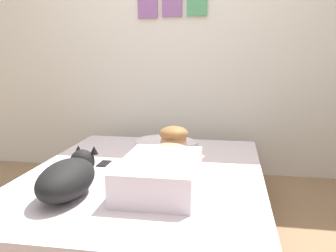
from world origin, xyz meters
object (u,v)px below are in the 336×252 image
object	(u,v)px
dog	(69,177)
pillow	(166,142)
cell_phone	(104,163)
bed	(145,199)
coffee_cup	(170,151)
person_lying	(164,165)

from	to	relation	value
dog	pillow	bearing A→B (deg)	72.20
cell_phone	bed	bearing A→B (deg)	-21.15
dog	coffee_cup	world-z (taller)	dog
bed	dog	world-z (taller)	dog
coffee_cup	cell_phone	distance (m)	0.51
bed	person_lying	bearing A→B (deg)	-45.12
dog	cell_phone	size ratio (longest dim) A/B	4.11
bed	person_lying	xyz separation A→B (m)	(0.16, -0.16, 0.29)
pillow	coffee_cup	size ratio (longest dim) A/B	4.16
coffee_cup	dog	bearing A→B (deg)	-115.23
bed	dog	size ratio (longest dim) A/B	3.56
pillow	coffee_cup	bearing A→B (deg)	-71.35
bed	coffee_cup	bearing A→B (deg)	76.66
pillow	cell_phone	xyz separation A→B (m)	(-0.35, -0.48, -0.05)
pillow	coffee_cup	xyz separation A→B (m)	(0.07, -0.20, -0.02)
person_lying	coffee_cup	world-z (taller)	person_lying
coffee_cup	cell_phone	xyz separation A→B (m)	(-0.42, -0.29, -0.03)
person_lying	dog	size ratio (longest dim) A/B	1.60
bed	person_lying	distance (m)	0.37
bed	dog	bearing A→B (deg)	-124.24
dog	bed	bearing A→B (deg)	55.76
person_lying	pillow	bearing A→B (deg)	99.47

